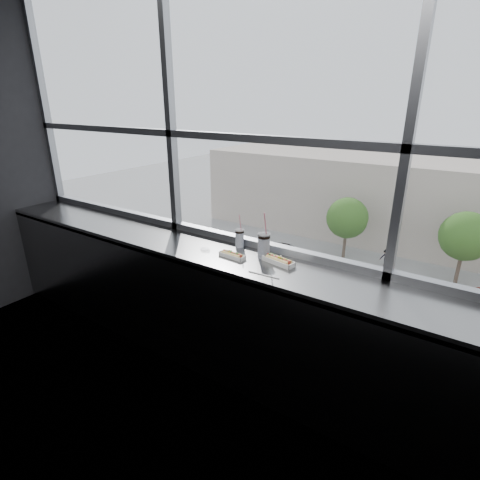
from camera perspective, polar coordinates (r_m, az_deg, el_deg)
The scene contains 21 objects.
wall_back_lower at distance 3.42m, azimuth 3.62°, elevation -9.91°, with size 6.00×6.00×0.00m, color black.
window_glass at distance 2.96m, azimuth 4.64°, elevation 20.86°, with size 6.00×6.00×0.00m, color silver.
window_mullions at distance 2.94m, azimuth 4.43°, elevation 20.87°, with size 6.00×0.08×2.40m, color gray, non-canonical shape.
counter at distance 2.97m, azimuth 1.16°, elevation -3.53°, with size 6.00×0.55×0.06m, color gray.
counter_fascia at distance 3.04m, azimuth -1.58°, elevation -14.16°, with size 6.00×0.04×1.04m, color gray.
hotdog_tray_left at distance 2.99m, azimuth -1.20°, elevation -2.29°, with size 0.23×0.09×0.06m.
hotdog_tray_right at distance 2.89m, azimuth 5.89°, elevation -3.11°, with size 0.28×0.14×0.07m.
soda_cup_left at distance 3.18m, azimuth -0.06°, elevation 0.41°, with size 0.08×0.08×0.29m.
soda_cup_right at distance 2.96m, azimuth 3.65°, elevation -0.67°, with size 0.10×0.10×0.38m.
loose_straw at distance 2.70m, azimuth 3.62°, elevation -5.31°, with size 0.01×0.01×0.24m, color white.
wrapper at distance 3.14m, azimuth -5.31°, elevation -1.43°, with size 0.10×0.07×0.02m, color silver.
plaza_ground at distance 47.96m, azimuth 30.51°, elevation 1.65°, with size 120.00×120.00×0.00m, color gray.
street_asphalt at distance 26.21m, azimuth 26.18°, elevation -12.10°, with size 80.00×10.00×0.06m, color black.
far_sidewalk at distance 33.35m, azimuth 28.31°, elevation -5.43°, with size 80.00×6.00×0.04m, color gray.
far_building at distance 41.64m, azimuth 30.88°, elevation 4.83°, with size 50.00×14.00×8.00m, color #B7A99A.
car_near_a at distance 26.69m, azimuth -4.50°, elevation -6.38°, with size 6.69×2.79×2.23m, color gray.
car_near_b at distance 24.43m, azimuth 4.42°, elevation -9.42°, with size 6.02×2.51×2.01m, color black.
car_far_a at distance 32.00m, azimuth 7.04°, elevation -1.95°, with size 6.04×2.52×2.01m, color black.
pedestrian_a at distance 33.71m, azimuth 21.40°, elevation -2.30°, with size 0.81×0.61×1.83m, color #66605B.
tree_left at distance 33.35m, azimuth 16.02°, elevation 3.23°, with size 3.54×3.54×5.53m.
tree_center at distance 31.98m, azimuth 31.13°, elevation 0.48°, with size 3.66×3.66×5.71m.
Camera 1 is at (1.45, -1.06, 2.29)m, focal length 28.00 mm.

